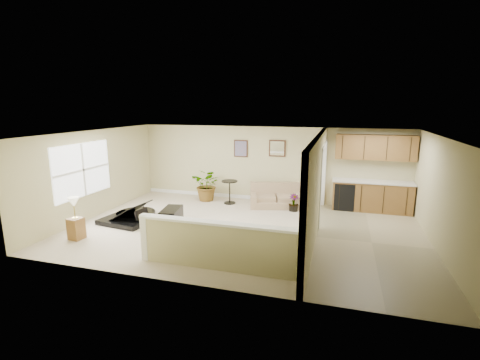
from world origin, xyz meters
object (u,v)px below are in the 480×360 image
(accent_table, at_px, (230,189))
(small_plant, at_px, (294,204))
(piano, at_px, (128,203))
(loveseat, at_px, (276,195))
(lamp_stand, at_px, (76,222))
(palm_plant, at_px, (208,185))
(piano_bench, at_px, (171,219))

(accent_table, relative_size, small_plant, 1.46)
(piano, distance_m, loveseat, 4.55)
(loveseat, height_order, small_plant, loveseat)
(lamp_stand, bearing_deg, palm_plant, 66.64)
(palm_plant, distance_m, small_plant, 3.01)
(lamp_stand, bearing_deg, piano, 74.27)
(piano_bench, xyz_separation_m, loveseat, (2.25, 2.89, 0.08))
(small_plant, distance_m, lamp_stand, 6.08)
(piano, distance_m, palm_plant, 2.92)
(palm_plant, bearing_deg, lamp_stand, -113.36)
(palm_plant, bearing_deg, small_plant, -7.08)
(piano_bench, distance_m, lamp_stand, 2.30)
(small_plant, height_order, lamp_stand, lamp_stand)
(loveseat, bearing_deg, piano_bench, -143.06)
(piano, bearing_deg, loveseat, 42.83)
(lamp_stand, bearing_deg, loveseat, 45.29)
(piano, height_order, piano_bench, piano)
(loveseat, relative_size, palm_plant, 1.69)
(piano, relative_size, loveseat, 0.90)
(piano, xyz_separation_m, accent_table, (2.17, 2.47, -0.02))
(piano_bench, height_order, loveseat, loveseat)
(piano_bench, distance_m, small_plant, 3.79)
(piano_bench, xyz_separation_m, lamp_stand, (-1.89, -1.29, 0.17))
(piano, bearing_deg, accent_table, 56.04)
(piano, xyz_separation_m, loveseat, (3.70, 2.63, -0.16))
(small_plant, relative_size, lamp_stand, 0.50)
(accent_table, bearing_deg, loveseat, 6.12)
(lamp_stand, bearing_deg, small_plant, 38.39)
(piano, xyz_separation_m, small_plant, (4.32, 2.22, -0.29))
(piano, bearing_deg, lamp_stand, -98.31)
(loveseat, distance_m, small_plant, 0.76)
(piano, relative_size, palm_plant, 1.53)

